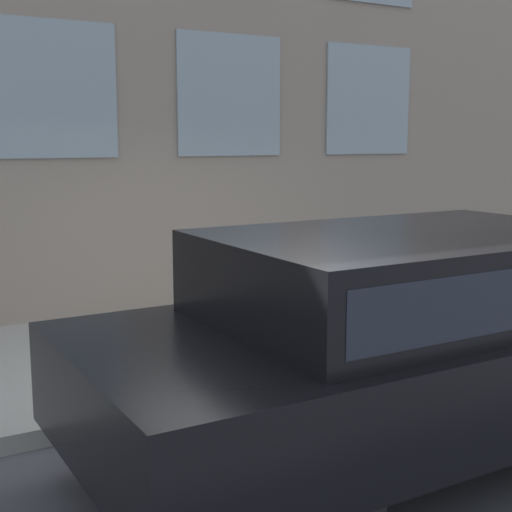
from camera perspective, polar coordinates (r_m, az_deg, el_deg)
name	(u,v)px	position (r m, az deg, el deg)	size (l,w,h in m)	color
ground_plane	(288,396)	(6.44, 2.60, -11.13)	(80.00, 80.00, 0.00)	#47474C
sidewalk	(208,344)	(7.74, -3.86, -7.02)	(3.19, 60.00, 0.15)	#9E9B93
building_facade	(140,30)	(9.11, -9.23, 17.42)	(0.33, 40.00, 7.09)	gray
fire_hydrant	(292,323)	(6.95, 2.89, -5.37)	(0.30, 0.42, 0.67)	gray
person	(219,292)	(6.70, -2.98, -2.88)	(0.28, 0.18, 1.14)	#726651
parked_truck_black_near	(406,328)	(5.04, 11.89, -5.62)	(2.08, 4.52, 1.63)	black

